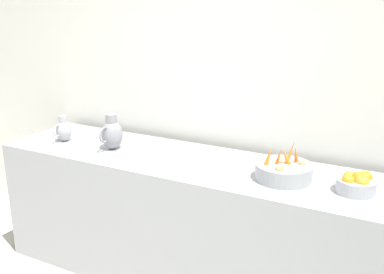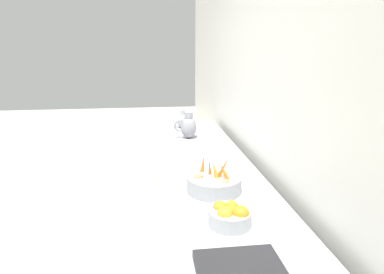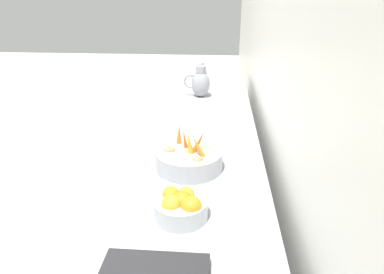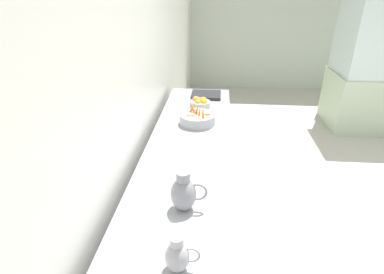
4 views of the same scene
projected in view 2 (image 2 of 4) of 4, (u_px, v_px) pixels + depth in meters
name	position (u px, v px, depth m)	size (l,w,h in m)	color
tile_wall_left	(301.00, 92.00, 1.92)	(0.10, 8.20, 3.00)	white
prep_counter	(206.00, 218.00, 2.61)	(0.70, 3.08, 0.89)	#9EA0A5
vegetable_colander	(214.00, 183.00, 2.03)	(0.33, 0.33, 0.23)	#9EA0A5
orange_bowl	(230.00, 215.00, 1.64)	(0.21, 0.21, 0.12)	#ADAFB5
metal_pitcher_tall	(188.00, 127.00, 3.20)	(0.21, 0.15, 0.25)	gray
metal_pitcher_short	(182.00, 120.00, 3.62)	(0.16, 0.12, 0.19)	#A3A3A8
counter_sink_basin	(241.00, 273.00, 1.27)	(0.34, 0.30, 0.04)	#232326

